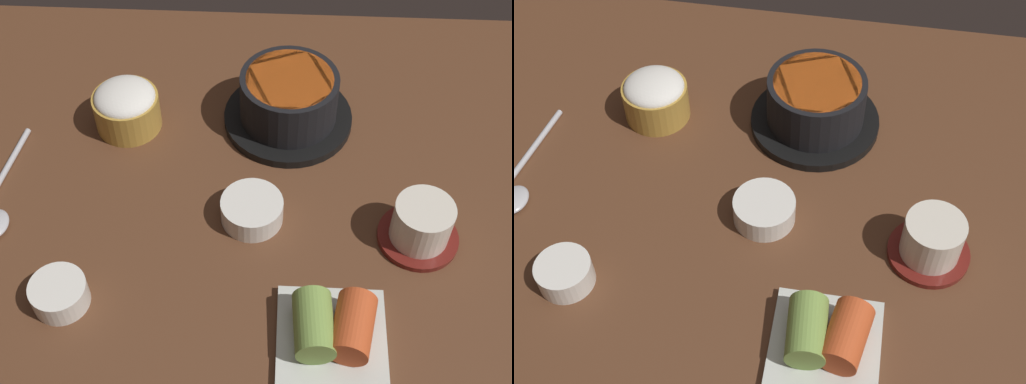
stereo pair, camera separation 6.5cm
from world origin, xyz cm
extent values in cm
cube|color=#56331E|center=(0.00, 0.00, 1.00)|extent=(100.00, 76.00, 2.00)
cylinder|color=black|center=(5.72, 13.52, 2.63)|extent=(17.88, 17.88, 1.27)
cylinder|color=black|center=(5.72, 13.52, 6.66)|extent=(13.39, 13.39, 6.78)
cylinder|color=#D15619|center=(5.72, 13.52, 9.75)|extent=(11.79, 11.79, 0.60)
cylinder|color=#B78C38|center=(-16.43, 11.81, 4.59)|extent=(9.06, 9.06, 5.17)
ellipsoid|color=white|center=(-16.43, 11.81, 7.17)|extent=(8.34, 8.34, 3.17)
cylinder|color=maroon|center=(22.01, -6.01, 2.40)|extent=(9.89, 9.89, 0.80)
cylinder|color=silver|center=(22.01, -6.01, 5.50)|extent=(7.15, 7.15, 5.40)
cylinder|color=#C6D18C|center=(22.01, -6.01, 7.90)|extent=(6.08, 6.08, 0.40)
cylinder|color=white|center=(1.58, -3.79, 3.60)|extent=(7.79, 7.79, 3.20)
cylinder|color=brown|center=(1.58, -3.79, 4.90)|extent=(6.39, 6.39, 0.50)
cube|color=silver|center=(11.20, -20.18, 2.50)|extent=(12.06, 12.06, 1.00)
cylinder|color=#7A9E47|center=(9.09, -20.18, 5.19)|extent=(4.84, 7.51, 4.39)
cylinder|color=#C64C23|center=(13.31, -20.18, 5.19)|extent=(5.72, 7.96, 4.39)
cylinder|color=white|center=(-19.57, -16.83, 3.64)|extent=(6.54, 6.54, 3.29)
cylinder|color=brown|center=(-19.57, -16.83, 4.99)|extent=(5.37, 5.37, 0.50)
cylinder|color=#B7B7BC|center=(-31.47, 1.34, 2.40)|extent=(3.32, 16.55, 0.80)
camera|label=1|loc=(4.70, -56.96, 72.84)|focal=49.48mm
camera|label=2|loc=(11.19, -56.26, 72.84)|focal=49.48mm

